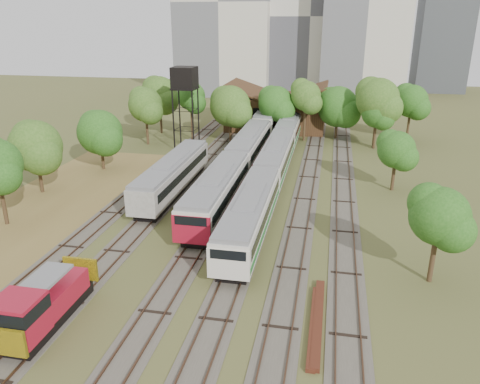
% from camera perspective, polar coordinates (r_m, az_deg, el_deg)
% --- Properties ---
extents(ground, '(240.00, 240.00, 0.00)m').
position_cam_1_polar(ground, '(28.13, -8.78, -18.47)').
color(ground, '#475123').
rests_on(ground, ground).
extents(tracks, '(24.60, 80.00, 0.19)m').
position_cam_1_polar(tracks, '(49.46, 0.15, -0.32)').
color(tracks, '#4C473D').
rests_on(tracks, ground).
extents(railcar_red_set, '(3.12, 34.58, 3.86)m').
position_cam_1_polar(railcar_red_set, '(52.36, -0.53, 3.18)').
color(railcar_red_set, black).
rests_on(railcar_red_set, ground).
extents(railcar_green_set, '(2.98, 52.08, 3.69)m').
position_cam_1_polar(railcar_green_set, '(55.70, 4.38, 4.08)').
color(railcar_green_set, black).
rests_on(railcar_green_set, ground).
extents(railcar_rear, '(3.15, 16.08, 3.90)m').
position_cam_1_polar(railcar_rear, '(78.44, 3.56, 8.98)').
color(railcar_rear, black).
rests_on(railcar_rear, ground).
extents(shunter_locomotive, '(2.50, 8.10, 3.27)m').
position_cam_1_polar(shunter_locomotive, '(30.80, -23.25, -12.77)').
color(shunter_locomotive, black).
rests_on(shunter_locomotive, ground).
extents(old_grey_coach, '(2.91, 18.00, 3.60)m').
position_cam_1_polar(old_grey_coach, '(50.26, -8.18, 2.13)').
color(old_grey_coach, black).
rests_on(old_grey_coach, ground).
extents(water_tower, '(3.29, 3.29, 11.37)m').
position_cam_1_polar(water_tower, '(66.52, -6.77, 13.40)').
color(water_tower, black).
rests_on(water_tower, ground).
extents(rail_pile_near, '(0.54, 8.16, 0.27)m').
position_cam_1_polar(rail_pile_near, '(29.76, 9.04, -15.69)').
color(rail_pile_near, '#522517').
rests_on(rail_pile_near, ground).
extents(rail_pile_far, '(0.56, 8.98, 0.29)m').
position_cam_1_polar(rail_pile_far, '(30.15, 9.48, -15.16)').
color(rail_pile_far, '#522517').
rests_on(rail_pile_far, ground).
extents(maintenance_shed, '(16.45, 11.55, 7.58)m').
position_cam_1_polar(maintenance_shed, '(80.27, 4.51, 9.84)').
color(maintenance_shed, '#3C2516').
rests_on(maintenance_shed, ground).
extents(tree_band_left, '(8.65, 54.74, 8.67)m').
position_cam_1_polar(tree_band_left, '(48.85, -24.59, 4.13)').
color(tree_band_left, '#382616').
rests_on(tree_band_left, ground).
extents(tree_band_far, '(43.85, 11.33, 9.87)m').
position_cam_1_polar(tree_band_far, '(71.54, 5.66, 10.93)').
color(tree_band_far, '#382616').
rests_on(tree_band_far, ground).
extents(tree_band_right, '(5.59, 40.83, 7.35)m').
position_cam_1_polar(tree_band_right, '(52.82, 18.40, 5.53)').
color(tree_band_right, '#382616').
rests_on(tree_band_right, ground).
extents(tower_left, '(22.00, 16.00, 42.00)m').
position_cam_1_polar(tower_left, '(118.39, -1.70, 22.07)').
color(tower_left, beige).
rests_on(tower_left, ground).
extents(tower_centre, '(20.00, 18.00, 36.00)m').
position_cam_1_polar(tower_centre, '(120.57, 8.82, 20.40)').
color(tower_centre, beige).
rests_on(tower_centre, ground).
extents(tower_far_right, '(12.00, 12.00, 28.00)m').
position_cam_1_polar(tower_far_right, '(132.98, 23.51, 17.29)').
color(tower_far_right, '#404448').
rests_on(tower_far_right, ground).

